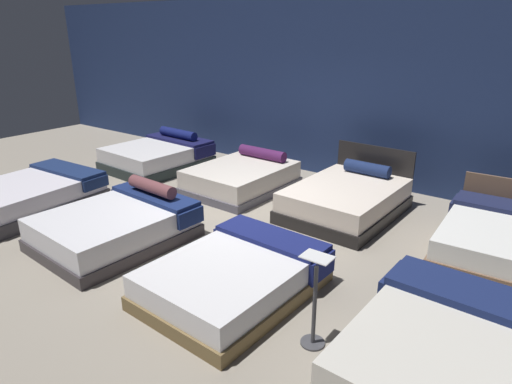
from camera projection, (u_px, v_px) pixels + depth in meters
The scene contains 11 objects.
ground_plane at pixel (241, 228), 6.83m from camera, with size 18.00×18.00×0.02m, color gray.
showroom_back_wall at pixel (340, 90), 8.60m from camera, with size 18.00×0.06×3.50m, color navy.
bed_0 at pixel (31, 195), 7.44m from camera, with size 1.67×2.15×0.54m.
bed_1 at pixel (117, 226), 6.28m from camera, with size 1.71×2.07×0.75m.
bed_2 at pixel (235, 276), 5.06m from camera, with size 1.58×2.05×0.48m.
bed_3 at pixel (449, 356), 3.77m from camera, with size 1.67×2.09×0.57m.
bed_4 at pixel (159, 156), 9.66m from camera, with size 1.78×2.07×0.76m.
bed_5 at pixel (242, 177), 8.36m from camera, with size 1.55×2.01×0.68m.
bed_6 at pixel (347, 199), 7.23m from camera, with size 1.58×2.14×0.95m.
bed_7 at pixel (503, 239), 5.93m from camera, with size 1.63×2.10×0.80m.
price_sign at pixel (314, 312), 4.18m from camera, with size 0.28×0.24×0.95m.
Camera 1 is at (3.87, -4.87, 2.88)m, focal length 31.12 mm.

